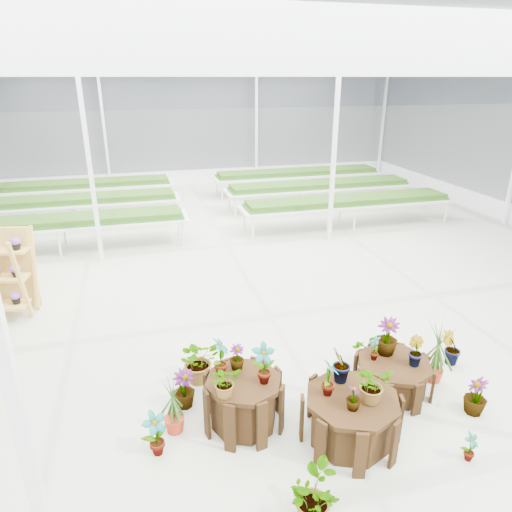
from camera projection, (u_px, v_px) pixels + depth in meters
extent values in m
plane|color=gray|center=(264.00, 324.00, 8.32)|extent=(24.00, 24.00, 0.00)
cylinder|color=black|center=(244.00, 402.00, 5.81)|extent=(1.19, 1.19, 0.68)
cylinder|color=black|center=(351.00, 418.00, 5.56)|extent=(1.46, 1.46, 0.63)
cylinder|color=black|center=(393.00, 377.00, 6.46)|extent=(1.17, 1.17, 0.48)
imported|color=#264713|center=(221.00, 357.00, 5.67)|extent=(0.25, 0.32, 0.54)
imported|color=#264713|center=(263.00, 364.00, 5.52)|extent=(0.31, 0.23, 0.55)
imported|color=#264713|center=(237.00, 357.00, 5.83)|extent=(0.26, 0.26, 0.34)
imported|color=#264713|center=(225.00, 381.00, 5.33)|extent=(0.43, 0.40, 0.39)
imported|color=#264713|center=(329.00, 377.00, 5.40)|extent=(0.21, 0.29, 0.51)
imported|color=#264713|center=(372.00, 384.00, 5.31)|extent=(0.48, 0.43, 0.47)
imported|color=#264713|center=(341.00, 365.00, 5.63)|extent=(0.36, 0.36, 0.51)
imported|color=#264713|center=(354.00, 398.00, 5.21)|extent=(0.20, 0.20, 0.31)
imported|color=#264713|center=(375.00, 348.00, 6.37)|extent=(0.19, 0.23, 0.37)
imported|color=#264713|center=(415.00, 351.00, 6.25)|extent=(0.19, 0.24, 0.43)
imported|color=#264713|center=(387.00, 337.00, 6.48)|extent=(0.44, 0.44, 0.55)
imported|color=#264713|center=(156.00, 434.00, 5.34)|extent=(0.38, 0.35, 0.60)
imported|color=#264713|center=(184.00, 389.00, 6.15)|extent=(0.38, 0.38, 0.54)
imported|color=#264713|center=(311.00, 496.00, 4.54)|extent=(0.50, 0.57, 0.60)
imported|color=#264713|center=(470.00, 447.00, 5.29)|extent=(0.23, 0.18, 0.39)
imported|color=#264713|center=(476.00, 396.00, 6.02)|extent=(0.40, 0.40, 0.54)
imported|color=#264713|center=(451.00, 348.00, 7.07)|extent=(0.37, 0.34, 0.55)
imported|color=#264713|center=(365.00, 350.00, 7.08)|extent=(0.56, 0.57, 0.48)
imported|color=#264713|center=(199.00, 360.00, 6.66)|extent=(0.74, 0.68, 0.68)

